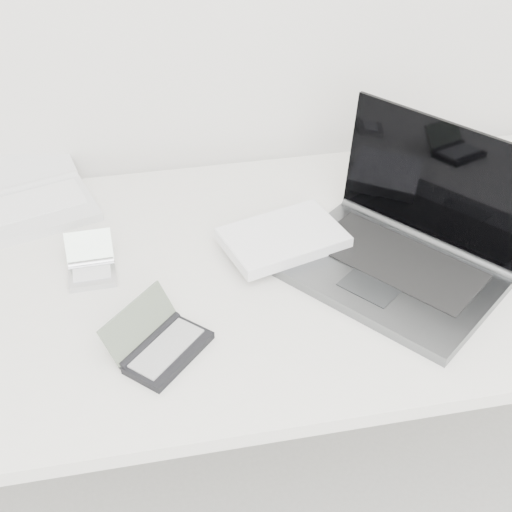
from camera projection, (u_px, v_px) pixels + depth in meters
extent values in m
cube|color=white|center=(267.00, 271.00, 1.44)|extent=(1.60, 0.80, 0.03)
cylinder|color=silver|center=(496.00, 260.00, 2.04)|extent=(0.04, 0.04, 0.70)
cube|color=#585B5D|center=(387.00, 275.00, 1.39)|extent=(0.47, 0.49, 0.02)
cube|color=black|center=(398.00, 260.00, 1.40)|extent=(0.32, 0.35, 0.00)
cube|color=black|center=(437.00, 183.00, 1.39)|extent=(0.28, 0.33, 0.25)
cylinder|color=#585B5D|center=(423.00, 238.00, 1.46)|extent=(0.26, 0.32, 0.02)
cube|color=#323537|center=(369.00, 287.00, 1.34)|extent=(0.12, 0.13, 0.00)
cube|color=white|center=(283.00, 238.00, 1.44)|extent=(0.27, 0.22, 0.02)
cube|color=white|center=(283.00, 233.00, 1.43)|extent=(0.26, 0.21, 0.00)
cube|color=silver|center=(32.00, 212.00, 1.56)|extent=(0.30, 0.25, 0.02)
cube|color=white|center=(29.00, 204.00, 1.56)|extent=(0.25, 0.17, 0.00)
cube|color=silver|center=(11.00, 162.00, 1.65)|extent=(0.30, 0.23, 0.06)
cylinder|color=silver|center=(22.00, 188.00, 1.61)|extent=(0.25, 0.09, 0.02)
cube|color=silver|center=(92.00, 277.00, 1.39)|extent=(0.09, 0.07, 0.01)
cube|color=silver|center=(92.00, 273.00, 1.38)|extent=(0.07, 0.04, 0.00)
cube|color=gray|center=(89.00, 246.00, 1.41)|extent=(0.09, 0.04, 0.06)
cylinder|color=silver|center=(91.00, 263.00, 1.41)|extent=(0.09, 0.02, 0.01)
cube|color=black|center=(169.00, 353.00, 1.23)|extent=(0.17, 0.17, 0.01)
cube|color=gray|center=(167.00, 348.00, 1.23)|extent=(0.14, 0.14, 0.00)
cube|color=#5D6856|center=(139.00, 323.00, 1.23)|extent=(0.14, 0.14, 0.06)
cylinder|color=black|center=(150.00, 340.00, 1.24)|extent=(0.12, 0.12, 0.02)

